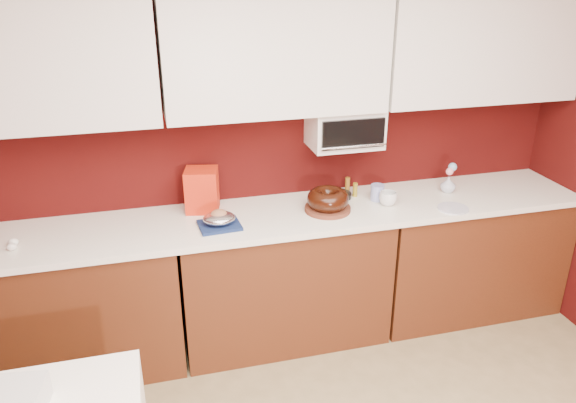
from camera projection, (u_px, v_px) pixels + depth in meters
The scene contains 28 objects.
wall_back at pixel (270, 145), 3.62m from camera, with size 4.00×0.02×2.50m, color #3E0A08.
base_cabinet_left at pixel (67, 308), 3.36m from camera, with size 1.31×0.58×0.86m, color #512410.
base_cabinet_center at pixel (283, 278), 3.67m from camera, with size 1.31×0.58×0.86m, color #512410.
base_cabinet_right at pixel (464, 254), 3.99m from camera, with size 1.31×0.58×0.86m, color #512410.
countertop at pixel (282, 216), 3.50m from camera, with size 4.00×0.62×0.04m, color white.
upper_cabinet_left at pixel (28, 64), 2.93m from camera, with size 1.31×0.33×0.70m, color white.
upper_cabinet_center at pixel (276, 54), 3.24m from camera, with size 1.31×0.33×0.70m, color white.
upper_cabinet_right at pixel (480, 46), 3.55m from camera, with size 1.31×0.33×0.70m, color white.
toaster_oven at pixel (344, 127), 3.55m from camera, with size 0.45×0.30×0.25m, color white.
toaster_oven_door at pixel (354, 134), 3.41m from camera, with size 0.40×0.02×0.18m, color black.
toaster_oven_handle at pixel (354, 147), 3.43m from camera, with size 0.02×0.02×0.42m, color silver.
cake_base at pixel (328, 209), 3.52m from camera, with size 0.29×0.29×0.03m, color brown.
bundt_cake at pixel (328, 199), 3.49m from camera, with size 0.26×0.26×0.11m, color black.
navy_towel at pixel (219, 225), 3.31m from camera, with size 0.24×0.20×0.02m, color navy.
foil_ham_nest at pixel (219, 218), 3.29m from camera, with size 0.19×0.16×0.07m, color silver.
roasted_ham at pixel (219, 214), 3.28m from camera, with size 0.10×0.08×0.06m, color #A46D4B.
pandoro_box at pixel (202, 190), 3.48m from camera, with size 0.20×0.18×0.27m, color #B40C0F.
dark_pan at pixel (338, 195), 3.72m from camera, with size 0.18×0.18×0.03m, color black.
coffee_mug at pixel (388, 197), 3.58m from camera, with size 0.10×0.10×0.11m, color silver.
blue_jar at pixel (377, 192), 3.66m from camera, with size 0.09×0.09×0.11m, color #1B3098.
flower_vase at pixel (448, 184), 3.79m from camera, with size 0.08×0.08×0.12m, color #B2BAC9.
flower_pink at pixel (450, 171), 3.75m from camera, with size 0.05×0.05×0.05m, color pink.
flower_blue at pixel (453, 167), 3.77m from camera, with size 0.06×0.06×0.06m, color #7EADCA.
china_plate at pixel (453, 208), 3.54m from camera, with size 0.19×0.19×0.01m, color silver.
amber_bottle at pixel (355, 190), 3.72m from camera, with size 0.03×0.03×0.09m, color olive.
egg_left at pixel (12, 247), 3.03m from camera, with size 0.05×0.04×0.04m, color silver.
egg_right at pixel (13, 242), 3.08m from camera, with size 0.06×0.04×0.04m, color white.
amber_bottle_tall at pixel (347, 185), 3.77m from camera, with size 0.03×0.03×0.11m, color brown.
Camera 1 is at (-0.78, -1.14, 2.35)m, focal length 35.00 mm.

